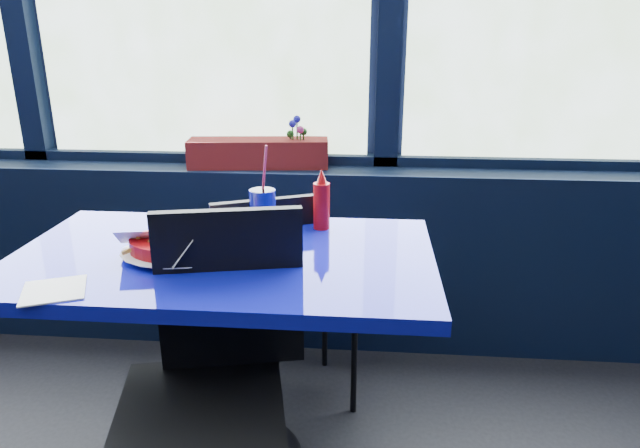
{
  "coord_description": "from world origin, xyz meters",
  "views": [
    {
      "loc": [
        0.71,
        0.52,
        1.36
      ],
      "look_at": [
        0.58,
        1.98,
        0.85
      ],
      "focal_mm": 32.0,
      "sensor_mm": 36.0,
      "label": 1
    }
  ],
  "objects_px": {
    "food_basket": "(180,243)",
    "ketchup_bottle": "(322,202)",
    "near_table": "(226,310)",
    "planter_box": "(259,153)",
    "chair_near_back": "(287,289)",
    "flower_vase": "(297,152)",
    "chair_near_front": "(214,365)",
    "soda_cup": "(263,209)"
  },
  "relations": [
    {
      "from": "food_basket",
      "to": "ketchup_bottle",
      "type": "relative_size",
      "value": 1.59
    },
    {
      "from": "near_table",
      "to": "planter_box",
      "type": "bearing_deg",
      "value": 93.84
    },
    {
      "from": "planter_box",
      "to": "food_basket",
      "type": "bearing_deg",
      "value": -99.22
    },
    {
      "from": "ketchup_bottle",
      "to": "chair_near_back",
      "type": "bearing_deg",
      "value": 145.03
    },
    {
      "from": "chair_near_back",
      "to": "planter_box",
      "type": "bearing_deg",
      "value": -93.94
    },
    {
      "from": "near_table",
      "to": "food_basket",
      "type": "height_order",
      "value": "food_basket"
    },
    {
      "from": "chair_near_back",
      "to": "planter_box",
      "type": "relative_size",
      "value": 1.44
    },
    {
      "from": "flower_vase",
      "to": "food_basket",
      "type": "relative_size",
      "value": 0.69
    },
    {
      "from": "planter_box",
      "to": "chair_near_front",
      "type": "bearing_deg",
      "value": -91.62
    },
    {
      "from": "near_table",
      "to": "chair_near_back",
      "type": "bearing_deg",
      "value": 68.44
    },
    {
      "from": "planter_box",
      "to": "flower_vase",
      "type": "bearing_deg",
      "value": -3.78
    },
    {
      "from": "planter_box",
      "to": "soda_cup",
      "type": "height_order",
      "value": "soda_cup"
    },
    {
      "from": "food_basket",
      "to": "ketchup_bottle",
      "type": "height_order",
      "value": "ketchup_bottle"
    },
    {
      "from": "soda_cup",
      "to": "chair_near_back",
      "type": "bearing_deg",
      "value": 67.53
    },
    {
      "from": "ketchup_bottle",
      "to": "food_basket",
      "type": "bearing_deg",
      "value": -144.46
    },
    {
      "from": "flower_vase",
      "to": "soda_cup",
      "type": "bearing_deg",
      "value": -92.19
    },
    {
      "from": "near_table",
      "to": "planter_box",
      "type": "relative_size",
      "value": 2.05
    },
    {
      "from": "food_basket",
      "to": "ketchup_bottle",
      "type": "bearing_deg",
      "value": 45.03
    },
    {
      "from": "chair_near_front",
      "to": "flower_vase",
      "type": "bearing_deg",
      "value": 73.19
    },
    {
      "from": "near_table",
      "to": "ketchup_bottle",
      "type": "xyz_separation_m",
      "value": [
        0.26,
        0.24,
        0.27
      ]
    },
    {
      "from": "chair_near_front",
      "to": "food_basket",
      "type": "relative_size",
      "value": 2.93
    },
    {
      "from": "flower_vase",
      "to": "food_basket",
      "type": "height_order",
      "value": "flower_vase"
    },
    {
      "from": "near_table",
      "to": "chair_near_front",
      "type": "xyz_separation_m",
      "value": [
        0.02,
        -0.22,
        -0.04
      ]
    },
    {
      "from": "near_table",
      "to": "soda_cup",
      "type": "relative_size",
      "value": 4.3
    },
    {
      "from": "near_table",
      "to": "ketchup_bottle",
      "type": "distance_m",
      "value": 0.45
    },
    {
      "from": "chair_near_front",
      "to": "ketchup_bottle",
      "type": "relative_size",
      "value": 4.66
    },
    {
      "from": "chair_near_front",
      "to": "flower_vase",
      "type": "distance_m",
      "value": 1.15
    },
    {
      "from": "chair_near_back",
      "to": "ketchup_bottle",
      "type": "bearing_deg",
      "value": 121.55
    },
    {
      "from": "flower_vase",
      "to": "ketchup_bottle",
      "type": "xyz_separation_m",
      "value": [
        0.16,
        -0.63,
        -0.03
      ]
    },
    {
      "from": "chair_near_back",
      "to": "soda_cup",
      "type": "distance_m",
      "value": 0.36
    },
    {
      "from": "chair_near_back",
      "to": "soda_cup",
      "type": "relative_size",
      "value": 3.03
    },
    {
      "from": "food_basket",
      "to": "soda_cup",
      "type": "distance_m",
      "value": 0.31
    },
    {
      "from": "ketchup_bottle",
      "to": "soda_cup",
      "type": "xyz_separation_m",
      "value": [
        -0.18,
        -0.03,
        -0.02
      ]
    },
    {
      "from": "chair_near_front",
      "to": "food_basket",
      "type": "distance_m",
      "value": 0.35
    },
    {
      "from": "food_basket",
      "to": "planter_box",
      "type": "bearing_deg",
      "value": 95.98
    },
    {
      "from": "food_basket",
      "to": "chair_near_back",
      "type": "bearing_deg",
      "value": 65.38
    },
    {
      "from": "chair_near_back",
      "to": "ketchup_bottle",
      "type": "height_order",
      "value": "ketchup_bottle"
    },
    {
      "from": "food_basket",
      "to": "chair_near_front",
      "type": "bearing_deg",
      "value": -46.3
    },
    {
      "from": "near_table",
      "to": "ketchup_bottle",
      "type": "relative_size",
      "value": 6.11
    },
    {
      "from": "near_table",
      "to": "soda_cup",
      "type": "distance_m",
      "value": 0.34
    },
    {
      "from": "near_table",
      "to": "ketchup_bottle",
      "type": "height_order",
      "value": "ketchup_bottle"
    },
    {
      "from": "ketchup_bottle",
      "to": "soda_cup",
      "type": "distance_m",
      "value": 0.19
    }
  ]
}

